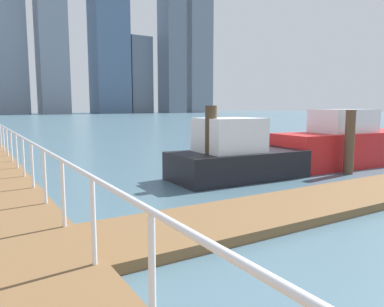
% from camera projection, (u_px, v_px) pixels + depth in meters
% --- Properties ---
extents(ground_plane, '(300.00, 300.00, 0.00)m').
position_uv_depth(ground_plane, '(75.00, 153.00, 17.91)').
color(ground_plane, '#476675').
extents(floating_dock, '(12.18, 2.00, 0.18)m').
position_uv_depth(floating_dock, '(324.00, 201.00, 8.48)').
color(floating_dock, brown).
rests_on(floating_dock, ground_plane).
extents(boardwalk_railing, '(0.06, 24.25, 1.08)m').
position_uv_depth(boardwalk_railing, '(52.00, 167.00, 6.29)').
color(boardwalk_railing, white).
rests_on(boardwalk_railing, boardwalk).
extents(dock_piling_0, '(0.32, 0.32, 2.15)m').
position_uv_depth(dock_piling_0, '(349.00, 142.00, 12.27)').
color(dock_piling_0, brown).
rests_on(dock_piling_0, ground_plane).
extents(dock_piling_1, '(0.28, 0.28, 2.06)m').
position_uv_depth(dock_piling_1, '(320.00, 136.00, 15.20)').
color(dock_piling_1, brown).
rests_on(dock_piling_1, ground_plane).
extents(dock_piling_3, '(0.34, 0.34, 2.29)m').
position_uv_depth(dock_piling_3, '(211.00, 145.00, 10.78)').
color(dock_piling_3, '#473826').
rests_on(dock_piling_3, ground_plane).
extents(moored_boat_0, '(6.53, 2.18, 2.16)m').
position_uv_depth(moored_boat_0, '(349.00, 144.00, 14.08)').
color(moored_boat_0, red).
rests_on(moored_boat_0, ground_plane).
extents(moored_boat_1, '(4.36, 2.19, 1.91)m').
position_uv_depth(moored_boat_1, '(235.00, 156.00, 11.50)').
color(moored_boat_1, black).
rests_on(moored_boat_1, ground_plane).
extents(skyline_tower_3, '(8.89, 10.98, 67.66)m').
position_uv_depth(skyline_tower_3, '(50.00, 6.00, 115.86)').
color(skyline_tower_3, gray).
rests_on(skyline_tower_3, ground_plane).
extents(skyline_tower_4, '(12.24, 10.80, 64.09)m').
position_uv_depth(skyline_tower_4, '(108.00, 20.00, 126.33)').
color(skyline_tower_4, slate).
rests_on(skyline_tower_4, ground_plane).
extents(skyline_tower_5, '(8.65, 9.06, 27.27)m').
position_uv_depth(skyline_tower_5, '(138.00, 76.00, 134.48)').
color(skyline_tower_5, slate).
rests_on(skyline_tower_5, ground_plane).
extents(skyline_tower_6, '(8.32, 8.40, 73.92)m').
position_uv_depth(skyline_tower_6, '(172.00, 9.00, 131.49)').
color(skyline_tower_6, slate).
rests_on(skyline_tower_6, ground_plane).
extents(skyline_tower_7, '(9.82, 7.30, 69.55)m').
position_uv_depth(skyline_tower_7, '(198.00, 22.00, 140.81)').
color(skyline_tower_7, slate).
rests_on(skyline_tower_7, ground_plane).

